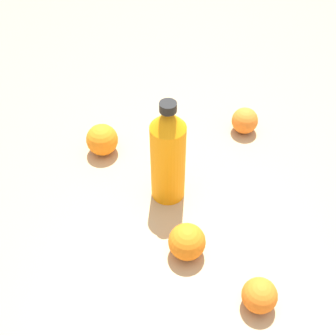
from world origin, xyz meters
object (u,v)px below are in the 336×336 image
(orange_1, at_px, (245,121))
(orange_2, at_px, (187,242))
(water_bottle, at_px, (168,155))
(orange_0, at_px, (102,140))
(orange_3, at_px, (259,295))

(orange_1, relative_size, orange_2, 0.90)
(water_bottle, height_order, orange_0, water_bottle)
(water_bottle, relative_size, orange_2, 3.42)
(orange_0, bearing_deg, water_bottle, 82.57)
(orange_0, height_order, orange_2, orange_0)
(water_bottle, xyz_separation_m, orange_2, (0.11, 0.12, -0.08))
(orange_0, xyz_separation_m, orange_1, (-0.26, 0.25, -0.00))
(water_bottle, distance_m, orange_3, 0.33)
(water_bottle, relative_size, orange_3, 3.90)
(orange_2, relative_size, orange_3, 1.14)
(orange_0, relative_size, orange_2, 1.04)
(water_bottle, relative_size, orange_0, 3.30)
(orange_3, bearing_deg, orange_1, -150.48)
(orange_0, height_order, orange_1, orange_0)
(orange_1, bearing_deg, orange_0, -44.59)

